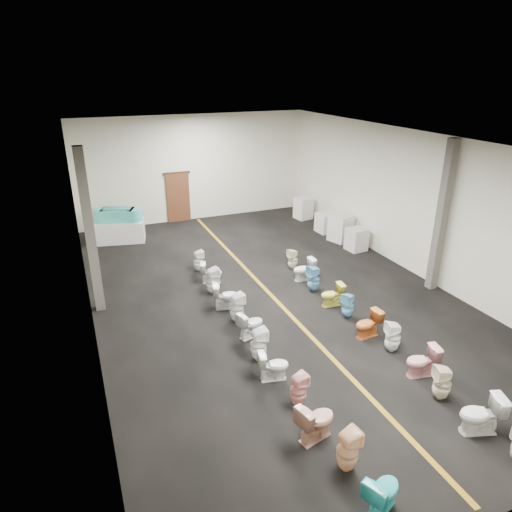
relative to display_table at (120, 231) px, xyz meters
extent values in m
plane|color=black|center=(3.52, -6.31, -0.41)|extent=(16.00, 16.00, 0.00)
plane|color=black|center=(3.52, -6.31, 4.09)|extent=(16.00, 16.00, 0.00)
plane|color=beige|center=(3.52, 1.69, 1.84)|extent=(10.00, 0.00, 10.00)
plane|color=beige|center=(-1.48, -6.31, 1.84)|extent=(0.00, 16.00, 16.00)
plane|color=beige|center=(8.52, -6.31, 1.84)|extent=(0.00, 16.00, 16.00)
cube|color=#986916|center=(3.52, -6.31, -0.41)|extent=(0.12, 15.60, 0.01)
cube|color=#562D19|center=(2.72, 1.63, 0.64)|extent=(1.00, 0.10, 2.10)
cube|color=#331C11|center=(2.72, 1.64, 1.71)|extent=(1.15, 0.08, 0.10)
cube|color=#59544C|center=(-1.23, -5.31, 1.84)|extent=(0.25, 0.25, 4.50)
cube|color=#59544C|center=(8.27, -7.81, 1.84)|extent=(0.25, 0.25, 4.50)
cube|color=white|center=(0.00, 0.00, 0.00)|extent=(1.99, 1.28, 0.82)
cube|color=#43C1AE|center=(0.00, 0.00, 0.64)|extent=(1.36, 1.06, 0.50)
cylinder|color=#43C1AE|center=(-0.56, 0.22, 0.64)|extent=(0.66, 0.66, 0.50)
cylinder|color=#43C1AE|center=(0.56, -0.22, 0.64)|extent=(0.66, 0.66, 0.50)
cube|color=teal|center=(0.00, 0.00, 0.84)|extent=(1.10, 0.80, 0.20)
cube|color=beige|center=(7.92, -4.29, 0.00)|extent=(0.70, 0.70, 0.83)
cube|color=silver|center=(7.92, -3.20, 0.10)|extent=(0.94, 0.94, 1.01)
cube|color=silver|center=(7.92, -2.11, -0.02)|extent=(0.73, 0.73, 0.78)
cube|color=white|center=(7.92, -0.14, 0.06)|extent=(0.76, 0.76, 0.93)
imported|color=#2CB4B5|center=(2.14, -13.52, -0.05)|extent=(0.80, 0.64, 0.71)
imported|color=#F9C091|center=(2.07, -12.68, 0.00)|extent=(0.42, 0.41, 0.81)
imported|color=tan|center=(1.94, -11.86, -0.02)|extent=(0.85, 0.61, 0.78)
imported|color=#F0A3A0|center=(2.05, -10.96, -0.04)|extent=(0.39, 0.39, 0.73)
imported|color=white|center=(1.95, -10.01, -0.07)|extent=(0.72, 0.50, 0.67)
imported|color=white|center=(1.92, -9.24, 0.00)|extent=(0.38, 0.37, 0.82)
imported|color=white|center=(2.13, -8.25, -0.06)|extent=(0.76, 0.55, 0.70)
imported|color=white|center=(2.06, -7.44, 0.00)|extent=(0.44, 0.43, 0.82)
imported|color=white|center=(2.04, -6.63, -0.04)|extent=(0.81, 0.58, 0.74)
imported|color=white|center=(1.96, -5.61, 0.00)|extent=(0.43, 0.42, 0.82)
imported|color=white|center=(2.15, -4.90, -0.07)|extent=(0.75, 0.58, 0.67)
imported|color=white|center=(2.03, -3.88, -0.05)|extent=(0.36, 0.35, 0.72)
imported|color=white|center=(4.79, -12.89, -0.01)|extent=(0.88, 0.67, 0.79)
imported|color=#F1E4C5|center=(4.81, -11.91, -0.02)|extent=(0.45, 0.44, 0.78)
imported|color=pink|center=(4.98, -11.14, -0.05)|extent=(0.77, 0.53, 0.72)
imported|color=white|center=(4.98, -10.14, -0.02)|extent=(0.43, 0.42, 0.79)
imported|color=#CA672A|center=(4.83, -9.38, -0.06)|extent=(0.71, 0.45, 0.70)
imported|color=#6FB8DA|center=(4.88, -8.39, -0.04)|extent=(0.44, 0.44, 0.73)
imported|color=#DFD64E|center=(4.85, -7.64, -0.08)|extent=(0.68, 0.43, 0.67)
imported|color=#6FB3DA|center=(4.81, -6.65, 0.00)|extent=(0.42, 0.42, 0.83)
imported|color=white|center=(4.92, -5.83, -0.05)|extent=(0.70, 0.40, 0.71)
imported|color=#F4EBC4|center=(4.97, -4.96, -0.05)|extent=(0.37, 0.36, 0.72)
camera|label=1|loc=(-1.52, -17.38, 5.85)|focal=32.00mm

